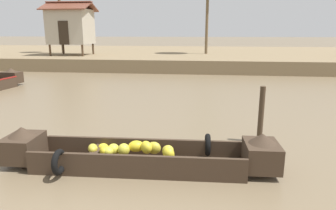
# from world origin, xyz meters

# --- Properties ---
(ground_plane) EXTENTS (300.00, 300.00, 0.00)m
(ground_plane) POSITION_xyz_m (0.00, 10.00, 0.00)
(ground_plane) COLOR #726047
(riverbank_strip) EXTENTS (160.00, 20.00, 0.92)m
(riverbank_strip) POSITION_xyz_m (0.00, 28.86, 0.46)
(riverbank_strip) COLOR #7F6B4C
(riverbank_strip) RESTS_ON ground
(banana_boat) EXTENTS (5.79, 1.81, 0.85)m
(banana_boat) POSITION_xyz_m (0.66, 4.42, 0.30)
(banana_boat) COLOR #3D2D21
(banana_boat) RESTS_ON ground
(stilt_house_left) EXTENTS (3.79, 3.21, 4.25)m
(stilt_house_left) POSITION_xyz_m (-8.91, 22.74, 3.27)
(stilt_house_left) COLOR #4C3826
(stilt_house_left) RESTS_ON riverbank_strip
(mooring_post) EXTENTS (0.14, 0.14, 1.49)m
(mooring_post) POSITION_xyz_m (3.50, 6.35, 0.74)
(mooring_post) COLOR #423323
(mooring_post) RESTS_ON ground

